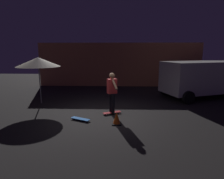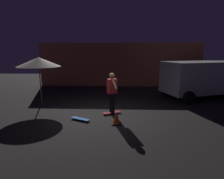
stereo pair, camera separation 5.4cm
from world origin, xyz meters
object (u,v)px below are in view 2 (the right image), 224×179
(parked_van, at_px, (204,77))
(traffic_cone, at_px, (116,118))
(skateboard_ridden, at_px, (112,113))
(patio_umbrella, at_px, (39,62))
(skateboard_spare, at_px, (80,119))
(skater, at_px, (112,90))

(parked_van, height_order, traffic_cone, parked_van)
(parked_van, bearing_deg, skateboard_ridden, -148.28)
(skateboard_ridden, bearing_deg, parked_van, 31.72)
(parked_van, xyz_separation_m, patio_umbrella, (-8.74, -1.57, 0.91))
(patio_umbrella, height_order, skateboard_spare, patio_umbrella)
(skateboard_ridden, distance_m, skater, 0.98)
(parked_van, bearing_deg, skateboard_spare, -147.93)
(patio_umbrella, xyz_separation_m, skater, (3.66, -1.57, -1.04))
(skateboard_spare, bearing_deg, traffic_cone, -13.26)
(patio_umbrella, distance_m, traffic_cone, 5.06)
(parked_van, bearing_deg, patio_umbrella, -169.84)
(skateboard_spare, relative_size, traffic_cone, 1.72)
(skater, height_order, traffic_cone, skater)
(patio_umbrella, xyz_separation_m, traffic_cone, (3.86, -2.69, -1.86))
(skateboard_spare, bearing_deg, skater, 33.51)
(parked_van, relative_size, traffic_cone, 10.80)
(parked_van, xyz_separation_m, skateboard_spare, (-6.27, -3.93, -1.11))
(parked_van, height_order, skateboard_spare, parked_van)
(parked_van, distance_m, patio_umbrella, 8.93)
(skateboard_spare, relative_size, skater, 0.47)
(patio_umbrella, relative_size, skateboard_ridden, 2.91)
(parked_van, bearing_deg, skater, -148.28)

